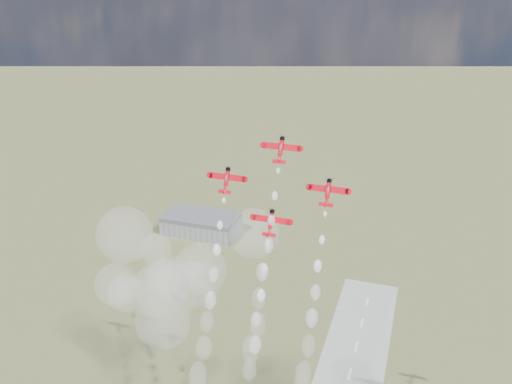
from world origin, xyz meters
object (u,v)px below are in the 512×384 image
at_px(plane_right, 328,192).
at_px(plane_slot, 271,222).
at_px(hangar, 201,223).
at_px(plane_lead, 281,149).
at_px(plane_left, 227,180).

xyz_separation_m(plane_right, plane_slot, (-15.11, -4.72, -9.46)).
height_order(hangar, plane_right, plane_right).
distance_m(hangar, plane_right, 229.45).
relative_size(plane_lead, plane_left, 1.00).
height_order(plane_right, plane_slot, plane_right).
height_order(plane_left, plane_slot, plane_left).
relative_size(plane_left, plane_right, 1.00).
distance_m(plane_lead, plane_slot, 21.15).
relative_size(plane_lead, plane_slot, 1.00).
bearing_deg(plane_left, hangar, 116.97).
bearing_deg(plane_slot, plane_right, 17.35).
bearing_deg(plane_left, plane_slot, -17.35).
height_order(hangar, plane_slot, plane_slot).
xyz_separation_m(plane_lead, plane_right, (15.11, -4.72, -9.46)).
distance_m(hangar, plane_left, 215.79).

